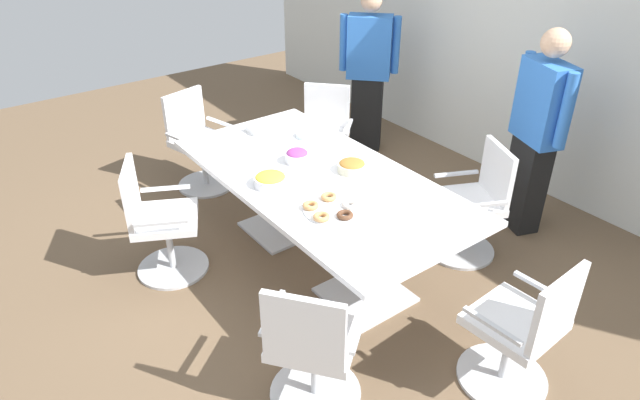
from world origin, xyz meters
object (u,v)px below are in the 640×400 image
object	(u,v)px
office_chair_3	(521,334)
snack_bowl_candy_mix	(298,156)
donut_platter	(331,209)
office_chair_0	(199,146)
snack_bowl_chips_yellow	(270,179)
person_standing_1	(537,132)
person_standing_0	(368,71)
office_chair_2	(312,351)
snack_bowl_pretzels	(352,166)
office_chair_4	(473,207)
napkin_pile	(257,129)
office_chair_5	(324,140)
plate_stack	(309,135)
conference_table	(320,191)
office_chair_1	(159,226)

from	to	relation	value
office_chair_3	snack_bowl_candy_mix	distance (m)	2.02
office_chair_3	donut_platter	size ratio (longest dim) A/B	2.48
office_chair_0	snack_bowl_chips_yellow	bearing A→B (deg)	69.60
office_chair_0	person_standing_1	size ratio (longest dim) A/B	0.54
person_standing_0	person_standing_1	bearing A→B (deg)	137.68
office_chair_2	person_standing_1	world-z (taller)	person_standing_1
snack_bowl_chips_yellow	snack_bowl_pretzels	xyz separation A→B (m)	(0.18, 0.59, -0.00)
office_chair_4	snack_bowl_candy_mix	size ratio (longest dim) A/B	4.96
office_chair_0	snack_bowl_candy_mix	bearing A→B (deg)	83.49
office_chair_3	snack_bowl_pretzels	world-z (taller)	office_chair_3
office_chair_3	snack_bowl_chips_yellow	world-z (taller)	office_chair_3
snack_bowl_pretzels	napkin_pile	xyz separation A→B (m)	(-1.02, -0.19, -0.02)
person_standing_0	donut_platter	bearing A→B (deg)	90.38
office_chair_0	office_chair_5	size ratio (longest dim) A/B	1.00
snack_bowl_candy_mix	plate_stack	xyz separation A→B (m)	(-0.33, 0.35, -0.04)
conference_table	plate_stack	bearing A→B (deg)	150.41
conference_table	office_chair_0	size ratio (longest dim) A/B	2.64
napkin_pile	office_chair_2	bearing A→B (deg)	-23.95
donut_platter	office_chair_4	bearing A→B (deg)	81.62
office_chair_5	napkin_pile	distance (m)	0.90
office_chair_3	office_chair_5	size ratio (longest dim) A/B	1.00
snack_bowl_pretzels	person_standing_1	bearing A→B (deg)	69.11
office_chair_1	snack_bowl_chips_yellow	bearing A→B (deg)	80.70
conference_table	napkin_pile	world-z (taller)	napkin_pile
office_chair_1	snack_bowl_chips_yellow	xyz separation A→B (m)	(0.50, 0.68, 0.39)
donut_platter	office_chair_5	bearing A→B (deg)	144.32
plate_stack	snack_bowl_candy_mix	bearing A→B (deg)	-46.65
office_chair_1	office_chair_4	distance (m)	2.39
conference_table	napkin_pile	distance (m)	0.96
office_chair_1	office_chair_4	world-z (taller)	same
snack_bowl_chips_yellow	napkin_pile	world-z (taller)	snack_bowl_chips_yellow
office_chair_0	office_chair_2	distance (m)	2.84
office_chair_0	office_chair_3	size ratio (longest dim) A/B	1.00
office_chair_1	snack_bowl_candy_mix	distance (m)	1.15
office_chair_4	person_standing_1	bearing A→B (deg)	-66.22
snack_bowl_pretzels	office_chair_5	bearing A→B (deg)	151.96
conference_table	person_standing_1	world-z (taller)	person_standing_1
office_chair_0	plate_stack	bearing A→B (deg)	102.37
plate_stack	office_chair_0	bearing A→B (deg)	-153.50
person_standing_1	office_chair_5	bearing A→B (deg)	46.86
napkin_pile	snack_bowl_chips_yellow	bearing A→B (deg)	-25.40
office_chair_5	napkin_pile	xyz separation A→B (m)	(0.13, -0.81, 0.37)
conference_table	donut_platter	world-z (taller)	donut_platter
office_chair_1	office_chair_3	world-z (taller)	same
office_chair_0	snack_bowl_pretzels	distance (m)	1.85
office_chair_2	office_chair_4	world-z (taller)	same
snack_bowl_pretzels	donut_platter	xyz separation A→B (m)	(0.35, -0.46, -0.03)
snack_bowl_pretzels	conference_table	bearing A→B (deg)	-107.33
office_chair_0	office_chair_2	world-z (taller)	same
office_chair_3	office_chair_4	distance (m)	1.38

